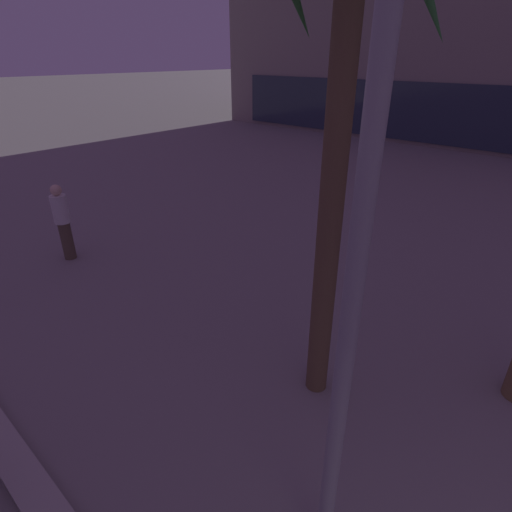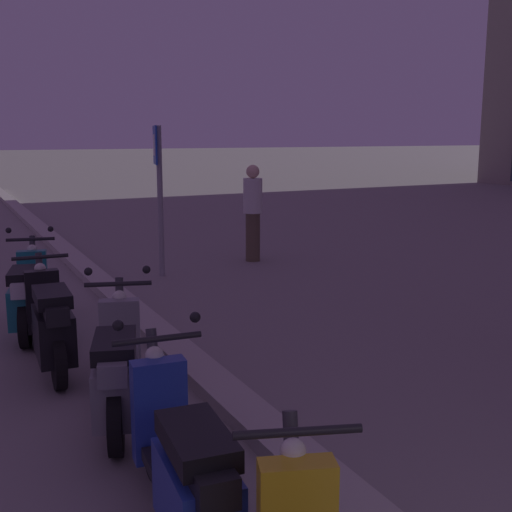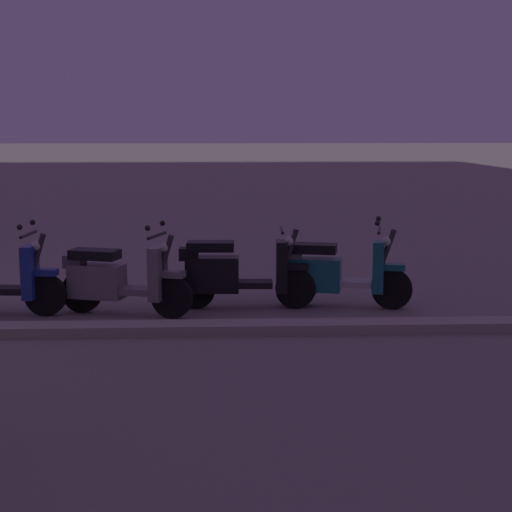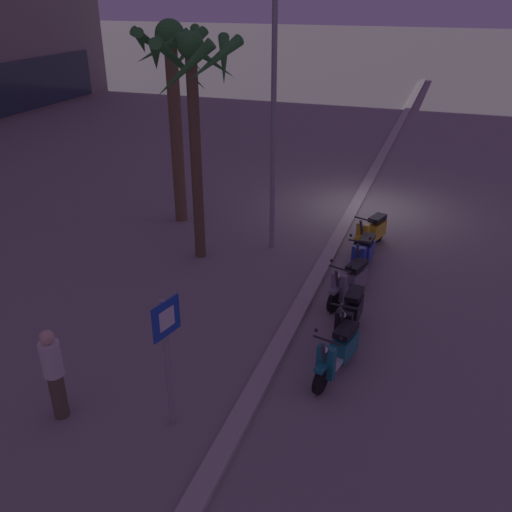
% 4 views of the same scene
% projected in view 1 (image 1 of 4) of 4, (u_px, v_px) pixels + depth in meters
% --- Properties ---
extents(palm_tree_far_corner, '(2.34, 2.46, 5.76)m').
position_uv_depth(palm_tree_far_corner, '(345.00, 26.00, 3.79)').
color(palm_tree_far_corner, brown).
rests_on(palm_tree_far_corner, ground).
extents(pedestrian_strolling_near_curb, '(0.34, 0.34, 1.73)m').
position_uv_depth(pedestrian_strolling_near_curb, '(63.00, 221.00, 9.00)').
color(pedestrian_strolling_near_curb, brown).
rests_on(pedestrian_strolling_near_curb, ground).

